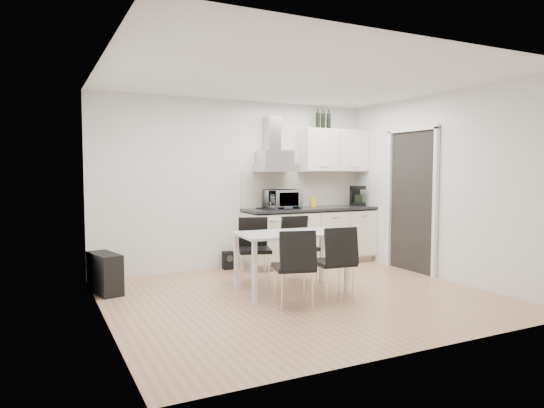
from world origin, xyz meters
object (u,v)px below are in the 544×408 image
Objects in this scene: dining_table at (291,239)px; chair_far_left at (255,251)px; kitchenette at (312,213)px; chair_far_right at (300,249)px; chair_near_right at (333,263)px; floor_speaker at (228,260)px; guitar_amp at (105,273)px; chair_near_left at (293,268)px.

chair_far_left is at bearing 113.69° from dining_table.
chair_far_right is at bearing -128.11° from kitchenette.
chair_near_right is 2.30m from floor_speaker.
guitar_amp is 2.36× the size of floor_speaker.
chair_near_right is (0.47, -1.20, 0.00)m from chair_far_left.
guitar_amp is 2.03m from floor_speaker.
chair_far_left is at bearing -6.61° from chair_far_right.
kitchenette is at bearing -124.34° from chair_far_right.
dining_table is 2.13× the size of guitar_amp.
chair_near_left is at bearing -112.66° from dining_table.
chair_far_left is at bearing -23.62° from guitar_amp.
chair_far_right and chair_near_left have the same top height.
chair_near_left is 1.37× the size of guitar_amp.
chair_near_left is 2.39m from guitar_amp.
floor_speaker is at bearing 100.80° from dining_table.
chair_far_right is at bearing 71.80° from chair_near_left.
chair_far_left is at bearing 100.58° from chair_near_left.
chair_near_left is (-0.31, -0.63, -0.22)m from dining_table.
kitchenette is at bearing 72.20° from chair_near_right.
floor_speaker is (-0.62, 1.15, -0.30)m from chair_far_right.
kitchenette is 2.86× the size of chair_near_right.
floor_speaker is at bearing 108.14° from chair_near_right.
floor_speaker is (-0.45, 2.23, -0.30)m from chair_near_right.
chair_far_right reaches higher than guitar_amp.
dining_table is 0.73m from chair_near_left.
chair_far_right is at bearing 87.86° from chair_near_right.
kitchenette is at bearing 69.21° from chair_near_left.
dining_table is (-1.19, -1.49, -0.17)m from kitchenette.
dining_table is 1.55× the size of chair_near_left.
chair_far_left and chair_far_right have the same top height.
chair_far_left is (-1.41, -0.87, -0.39)m from kitchenette.
chair_near_right is at bearing -114.54° from kitchenette.
dining_table reaches higher than guitar_amp.
chair_far_right is 1.09m from chair_near_right.
kitchenette reaches higher than chair_far_left.
chair_near_left is at bearing -168.65° from chair_near_right.
chair_far_left reaches higher than guitar_amp.
floor_speaker is (1.90, 0.70, -0.12)m from guitar_amp.
guitar_amp is (-2.35, 1.53, -0.19)m from chair_near_right.
chair_far_right is 1.37× the size of guitar_amp.
dining_table is 1.55× the size of chair_near_right.
chair_near_right reaches higher than dining_table.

